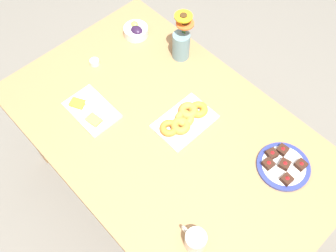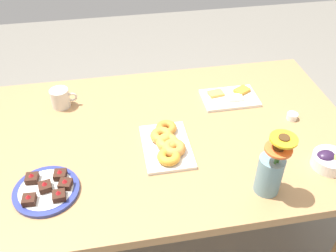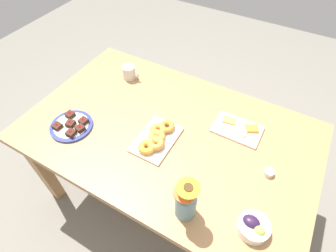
# 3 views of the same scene
# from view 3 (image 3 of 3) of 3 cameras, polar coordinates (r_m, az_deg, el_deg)

# --- Properties ---
(ground_plane) EXTENTS (6.00, 6.00, 0.00)m
(ground_plane) POSITION_cam_3_polar(r_m,az_deg,el_deg) (2.08, 0.00, -14.23)
(ground_plane) COLOR slate
(dining_table) EXTENTS (1.60, 1.00, 0.74)m
(dining_table) POSITION_cam_3_polar(r_m,az_deg,el_deg) (1.52, 0.00, -3.09)
(dining_table) COLOR #A87A4C
(dining_table) RESTS_ON ground_plane
(coffee_mug) EXTENTS (0.12, 0.08, 0.09)m
(coffee_mug) POSITION_cam_3_polar(r_m,az_deg,el_deg) (1.78, -8.41, 11.51)
(coffee_mug) COLOR beige
(coffee_mug) RESTS_ON dining_table
(grape_bowl) EXTENTS (0.13, 0.13, 0.07)m
(grape_bowl) POSITION_cam_3_polar(r_m,az_deg,el_deg) (1.21, 18.09, -20.08)
(grape_bowl) COLOR white
(grape_bowl) RESTS_ON dining_table
(cheese_platter) EXTENTS (0.26, 0.17, 0.03)m
(cheese_platter) POSITION_cam_3_polar(r_m,az_deg,el_deg) (1.50, 14.97, -0.58)
(cheese_platter) COLOR white
(cheese_platter) RESTS_ON dining_table
(croissant_platter) EXTENTS (0.19, 0.28, 0.05)m
(croissant_platter) POSITION_cam_3_polar(r_m,az_deg,el_deg) (1.39, -2.54, -2.57)
(croissant_platter) COLOR white
(croissant_platter) RESTS_ON dining_table
(jam_cup_honey) EXTENTS (0.05, 0.05, 0.03)m
(jam_cup_honey) POSITION_cam_3_polar(r_m,az_deg,el_deg) (1.37, 21.10, -9.50)
(jam_cup_honey) COLOR white
(jam_cup_honey) RESTS_ON dining_table
(dessert_plate) EXTENTS (0.24, 0.24, 0.05)m
(dessert_plate) POSITION_cam_3_polar(r_m,az_deg,el_deg) (1.56, -20.25, 0.08)
(dessert_plate) COLOR navy
(dessert_plate) RESTS_ON dining_table
(flower_vase) EXTENTS (0.10, 0.11, 0.26)m
(flower_vase) POSITION_cam_3_polar(r_m,az_deg,el_deg) (1.13, 3.89, -16.34)
(flower_vase) COLOR #6B939E
(flower_vase) RESTS_ON dining_table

